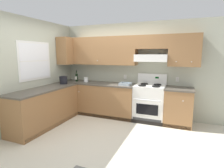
# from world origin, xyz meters

# --- Properties ---
(ground_plane) EXTENTS (7.04, 7.04, 0.00)m
(ground_plane) POSITION_xyz_m (0.00, 0.00, 0.00)
(ground_plane) COLOR beige
(wall_back) EXTENTS (4.68, 0.57, 2.55)m
(wall_back) POSITION_xyz_m (0.40, 1.53, 1.48)
(wall_back) COLOR #B7BAA3
(wall_back) RESTS_ON ground_plane
(wall_left) EXTENTS (0.47, 4.00, 2.55)m
(wall_left) POSITION_xyz_m (-1.59, 0.23, 1.34)
(wall_left) COLOR #B7BAA3
(wall_left) RESTS_ON ground_plane
(counter_back_run) EXTENTS (3.60, 0.65, 0.91)m
(counter_back_run) POSITION_xyz_m (0.05, 1.24, 0.45)
(counter_back_run) COLOR olive
(counter_back_run) RESTS_ON ground_plane
(counter_left_run) EXTENTS (0.63, 1.91, 0.91)m
(counter_left_run) POSITION_xyz_m (-1.24, -0.00, 0.45)
(counter_left_run) COLOR olive
(counter_left_run) RESTS_ON ground_plane
(stove) EXTENTS (0.76, 0.62, 1.20)m
(stove) POSITION_xyz_m (1.02, 1.25, 0.48)
(stove) COLOR white
(stove) RESTS_ON ground_plane
(wine_bottle) EXTENTS (0.08, 0.08, 0.33)m
(wine_bottle) POSITION_xyz_m (-1.16, 1.27, 1.04)
(wine_bottle) COLOR black
(wine_bottle) RESTS_ON counter_back_run
(bowl) EXTENTS (0.29, 0.28, 0.07)m
(bowl) POSITION_xyz_m (0.40, 1.17, 0.93)
(bowl) COLOR #9EADB7
(bowl) RESTS_ON counter_back_run
(bucket) EXTENTS (0.22, 0.22, 0.21)m
(bucket) POSITION_xyz_m (-1.23, 0.72, 1.02)
(bucket) COLOR black
(bucket) RESTS_ON counter_left_run
(paper_towel_roll) EXTENTS (0.12, 0.12, 0.14)m
(paper_towel_roll) POSITION_xyz_m (-0.84, 1.27, 0.98)
(paper_towel_roll) COLOR white
(paper_towel_roll) RESTS_ON counter_back_run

